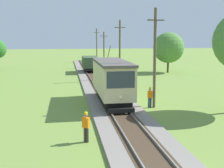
# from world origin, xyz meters

# --- Properties ---
(red_tram) EXTENTS (2.60, 8.54, 4.79)m
(red_tram) POSITION_xyz_m (0.00, 15.73, 2.19)
(red_tram) COLOR beige
(red_tram) RESTS_ON rail_right
(freight_car) EXTENTS (2.40, 5.20, 2.31)m
(freight_car) POSITION_xyz_m (0.00, 37.90, 1.56)
(freight_car) COLOR #384C33
(freight_car) RESTS_ON rail_right
(utility_pole_near_tram) EXTENTS (1.40, 0.46, 8.19)m
(utility_pole_near_tram) POSITION_xyz_m (3.29, 13.99, 4.19)
(utility_pole_near_tram) COLOR brown
(utility_pole_near_tram) RESTS_ON ground
(utility_pole_mid) EXTENTS (1.40, 0.38, 8.07)m
(utility_pole_mid) POSITION_xyz_m (3.29, 29.05, 4.13)
(utility_pole_mid) COLOR brown
(utility_pole_mid) RESTS_ON ground
(utility_pole_far) EXTENTS (1.40, 0.24, 6.83)m
(utility_pole_far) POSITION_xyz_m (3.29, 44.86, 3.51)
(utility_pole_far) COLOR brown
(utility_pole_far) RESTS_ON ground
(utility_pole_distant) EXTENTS (1.40, 0.48, 7.79)m
(utility_pole_distant) POSITION_xyz_m (3.29, 57.39, 3.99)
(utility_pole_distant) COLOR brown
(utility_pole_distant) RESTS_ON ground
(gravel_pile) EXTENTS (2.73, 2.73, 0.81)m
(gravel_pile) POSITION_xyz_m (4.23, 40.47, 0.40)
(gravel_pile) COLOR gray
(gravel_pile) RESTS_ON ground
(track_worker) EXTENTS (0.45, 0.41, 1.78)m
(track_worker) POSITION_xyz_m (-2.92, 7.01, 0.98)
(track_worker) COLOR #38332D
(track_worker) RESTS_ON ground
(second_worker) EXTENTS (0.40, 0.28, 1.78)m
(second_worker) POSITION_xyz_m (2.91, 13.85, 0.98)
(second_worker) COLOR navy
(second_worker) RESTS_ON ground
(tree_horizon) EXTENTS (5.05, 5.05, 6.64)m
(tree_horizon) POSITION_xyz_m (12.79, 35.78, 4.11)
(tree_horizon) COLOR #4C3823
(tree_horizon) RESTS_ON ground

